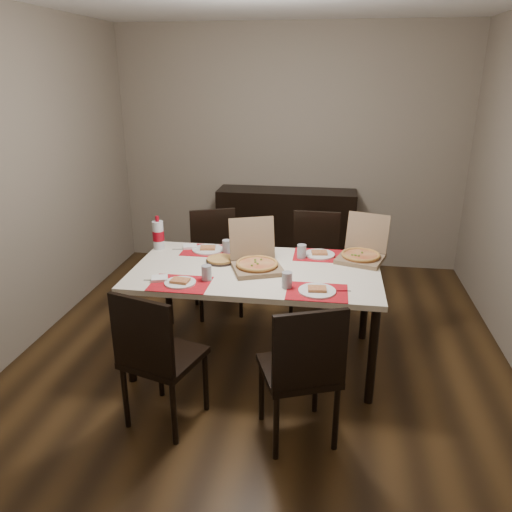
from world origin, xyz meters
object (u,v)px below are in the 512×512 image
chair_near_left (156,354)px  chair_near_right (302,369)px  pizza_box_center (256,261)px  dip_bowl (267,260)px  chair_far_left (216,257)px  chair_far_right (315,260)px  dining_table (256,277)px  sideboard (286,230)px  soda_bottle (158,235)px

chair_near_left → chair_near_right: size_ratio=1.00×
chair_near_right → pizza_box_center: bearing=114.3°
chair_near_left → dip_bowl: bearing=62.5°
chair_near_left → chair_far_left: same height
chair_far_right → dining_table: bearing=-114.3°
sideboard → pizza_box_center: pizza_box_center is taller
pizza_box_center → soda_bottle: (-0.85, 0.31, 0.06)m
dining_table → chair_near_left: 1.01m
sideboard → soda_bottle: size_ratio=5.42×
sideboard → chair_far_left: 1.25m
chair_far_right → pizza_box_center: (-0.40, -0.88, 0.29)m
chair_near_left → soda_bottle: soda_bottle is taller
chair_near_right → soda_bottle: bearing=136.0°
chair_near_right → chair_far_right: size_ratio=1.00×
chair_far_left → sideboard: bearing=64.2°
sideboard → chair_near_left: 2.87m
dip_bowl → soda_bottle: 0.93m
chair_far_right → soda_bottle: bearing=-155.5°
chair_far_left → dip_bowl: (0.56, -0.67, 0.25)m
sideboard → chair_near_left: bearing=-100.4°
chair_far_left → soda_bottle: (-0.35, -0.51, 0.36)m
sideboard → chair_far_left: size_ratio=1.61×
sideboard → soda_bottle: soda_bottle is taller
pizza_box_center → chair_near_right: bearing=-65.7°
dining_table → pizza_box_center: bearing=98.2°
sideboard → chair_far_left: bearing=-115.8°
sideboard → dip_bowl: 1.82m
dining_table → chair_far_right: bearing=65.7°
dining_table → chair_far_right: size_ratio=1.94×
sideboard → dining_table: size_ratio=0.83×
pizza_box_center → dip_bowl: 0.17m
pizza_box_center → dip_bowl: size_ratio=4.25×
pizza_box_center → chair_far_right: bearing=65.5°
pizza_box_center → chair_near_left: bearing=-118.3°
sideboard → dip_bowl: (0.02, -1.79, 0.31)m
chair_near_left → chair_far_left: bearing=90.9°
chair_near_right → chair_far_left: 1.94m
chair_near_right → chair_far_left: bearing=117.8°
chair_near_left → chair_far_right: same height
chair_far_right → chair_near_right: bearing=-89.9°
chair_near_right → soda_bottle: 1.78m
chair_near_left → chair_far_left: 1.70m
sideboard → dip_bowl: bearing=-89.4°
sideboard → chair_near_left: size_ratio=1.61×
chair_far_right → dip_bowl: size_ratio=8.26×
chair_near_left → dip_bowl: 1.19m
dip_bowl → dining_table: bearing=-111.6°
chair_near_right → pizza_box_center: pizza_box_center is taller
chair_far_left → soda_bottle: bearing=-124.5°
chair_far_left → soda_bottle: 0.71m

